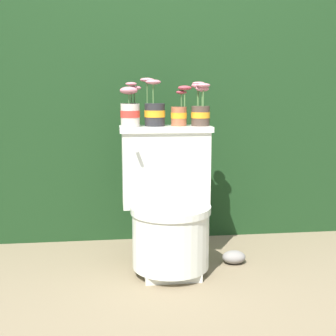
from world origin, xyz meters
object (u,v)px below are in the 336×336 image
at_px(toilet, 168,207).
at_px(potted_plant_middle, 179,112).
at_px(potted_plant_midright, 201,109).
at_px(garden_stone, 234,257).
at_px(potted_plant_midleft, 154,111).
at_px(potted_plant_left, 130,110).

xyz_separation_m(toilet, potted_plant_middle, (0.08, 0.14, 0.50)).
distance_m(potted_plant_midright, garden_stone, 0.84).
bearing_deg(potted_plant_midright, potted_plant_middle, 174.94).
bearing_deg(garden_stone, potted_plant_middle, 154.94).
height_order(potted_plant_middle, potted_plant_midright, potted_plant_midright).
bearing_deg(potted_plant_midleft, garden_stone, -18.44).
distance_m(toilet, potted_plant_midleft, 0.53).
distance_m(potted_plant_midleft, garden_stone, 0.92).
relative_size(toilet, garden_stone, 5.83).
bearing_deg(garden_stone, potted_plant_midright, 144.30).
height_order(potted_plant_left, potted_plant_midleft, potted_plant_midleft).
bearing_deg(potted_plant_midright, garden_stone, -35.70).
relative_size(toilet, potted_plant_middle, 3.46).
relative_size(toilet, potted_plant_left, 3.20).
xyz_separation_m(potted_plant_left, potted_plant_midright, (0.38, 0.01, -0.00)).
relative_size(potted_plant_midleft, garden_stone, 2.01).
xyz_separation_m(potted_plant_left, garden_stone, (0.56, -0.12, -0.81)).
xyz_separation_m(potted_plant_middle, garden_stone, (0.29, -0.14, -0.80)).
height_order(toilet, potted_plant_midright, potted_plant_midright).
relative_size(potted_plant_midleft, potted_plant_middle, 1.19).
height_order(potted_plant_midright, garden_stone, potted_plant_midright).
distance_m(potted_plant_left, potted_plant_middle, 0.27).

